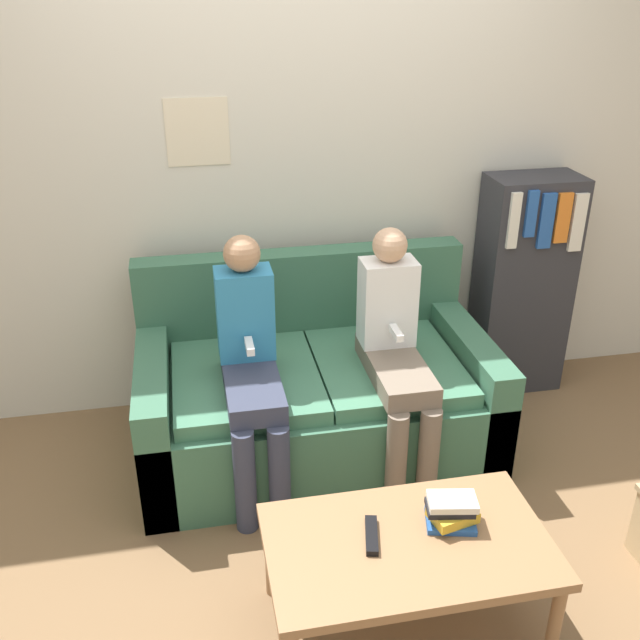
% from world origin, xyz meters
% --- Properties ---
extents(ground_plane, '(10.00, 10.00, 0.00)m').
position_xyz_m(ground_plane, '(0.00, 0.00, 0.00)').
color(ground_plane, brown).
extents(wall_back, '(8.00, 0.06, 2.60)m').
position_xyz_m(wall_back, '(-0.00, 1.13, 1.30)').
color(wall_back, beige).
rests_on(wall_back, ground_plane).
extents(couch, '(1.60, 0.92, 0.87)m').
position_xyz_m(couch, '(0.00, 0.58, 0.28)').
color(couch, '#38664C').
rests_on(couch, ground_plane).
extents(coffee_table, '(0.94, 0.56, 0.39)m').
position_xyz_m(coffee_table, '(0.10, -0.55, 0.35)').
color(coffee_table, '#8E6642').
rests_on(coffee_table, ground_plane).
extents(person_left, '(0.24, 0.61, 1.12)m').
position_xyz_m(person_left, '(-0.31, 0.37, 0.61)').
color(person_left, '#33384C').
rests_on(person_left, ground_plane).
extents(person_right, '(0.24, 0.61, 1.11)m').
position_xyz_m(person_right, '(0.32, 0.36, 0.61)').
color(person_right, '#756656').
rests_on(person_right, ground_plane).
extents(tv_remote, '(0.08, 0.17, 0.02)m').
position_xyz_m(tv_remote, '(-0.01, -0.51, 0.40)').
color(tv_remote, black).
rests_on(tv_remote, coffee_table).
extents(book_stack, '(0.19, 0.16, 0.10)m').
position_xyz_m(book_stack, '(0.27, -0.50, 0.44)').
color(book_stack, '#23519E').
rests_on(book_stack, coffee_table).
extents(bookshelf, '(0.47, 0.30, 1.17)m').
position_xyz_m(bookshelf, '(1.19, 0.94, 0.59)').
color(bookshelf, '#2D2D33').
rests_on(bookshelf, ground_plane).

